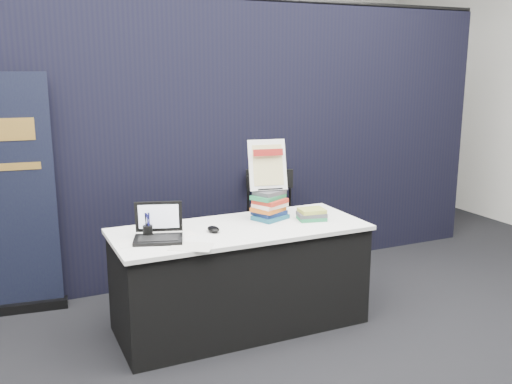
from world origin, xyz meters
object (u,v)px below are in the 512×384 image
(book_stack_short, at_px, (311,214))
(pullup_banner, at_px, (5,211))
(book_stack_tall, at_px, (269,205))
(info_sign, at_px, (268,166))
(stacking_chair, at_px, (278,221))
(display_table, at_px, (240,277))
(laptop, at_px, (156,231))

(book_stack_short, bearing_deg, pullup_banner, 154.25)
(book_stack_tall, relative_size, pullup_banner, 0.15)
(info_sign, distance_m, stacking_chair, 0.91)
(display_table, xyz_separation_m, book_stack_short, (0.56, -0.04, 0.42))
(stacking_chair, bearing_deg, book_stack_short, -74.78)
(display_table, distance_m, stacking_chair, 0.98)
(laptop, height_order, stacking_chair, laptop)
(display_table, height_order, book_stack_short, book_stack_short)
(display_table, height_order, laptop, laptop)
(display_table, relative_size, info_sign, 4.68)
(book_stack_tall, height_order, book_stack_short, book_stack_tall)
(display_table, distance_m, info_sign, 0.84)
(book_stack_tall, relative_size, info_sign, 0.73)
(display_table, height_order, book_stack_tall, book_stack_tall)
(pullup_banner, bearing_deg, laptop, -40.73)
(info_sign, xyz_separation_m, stacking_chair, (0.38, 0.57, -0.61))
(book_stack_tall, distance_m, info_sign, 0.29)
(book_stack_tall, xyz_separation_m, pullup_banner, (-1.78, 0.84, -0.05))
(laptop, xyz_separation_m, pullup_banner, (-0.89, 0.98, 0.00))
(laptop, xyz_separation_m, info_sign, (0.90, 0.17, 0.34))
(book_stack_short, height_order, info_sign, info_sign)
(book_stack_tall, xyz_separation_m, info_sign, (0.00, 0.03, 0.29))
(laptop, bearing_deg, book_stack_tall, 27.19)
(book_stack_short, bearing_deg, laptop, 179.37)
(laptop, distance_m, info_sign, 0.98)
(display_table, bearing_deg, info_sign, 26.64)
(book_stack_tall, relative_size, book_stack_short, 1.26)
(laptop, relative_size, book_stack_short, 1.67)
(stacking_chair, bearing_deg, info_sign, -100.52)
(book_stack_tall, height_order, stacking_chair, stacking_chair)
(laptop, distance_m, pullup_banner, 1.32)
(pullup_banner, bearing_deg, display_table, -25.19)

